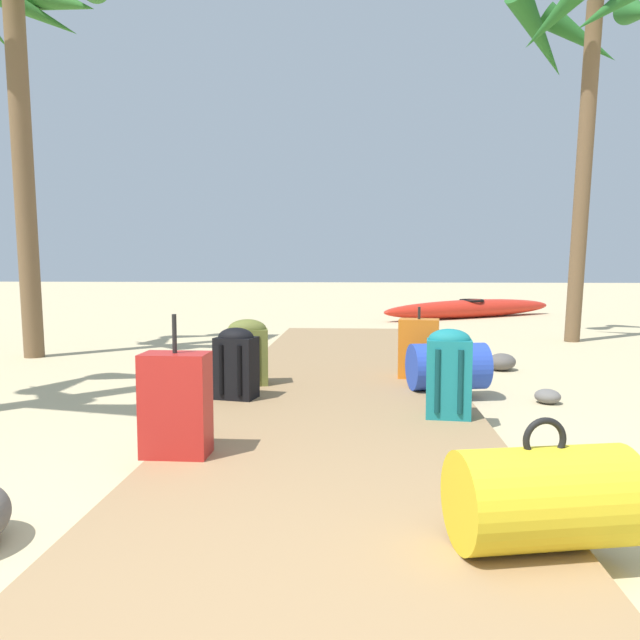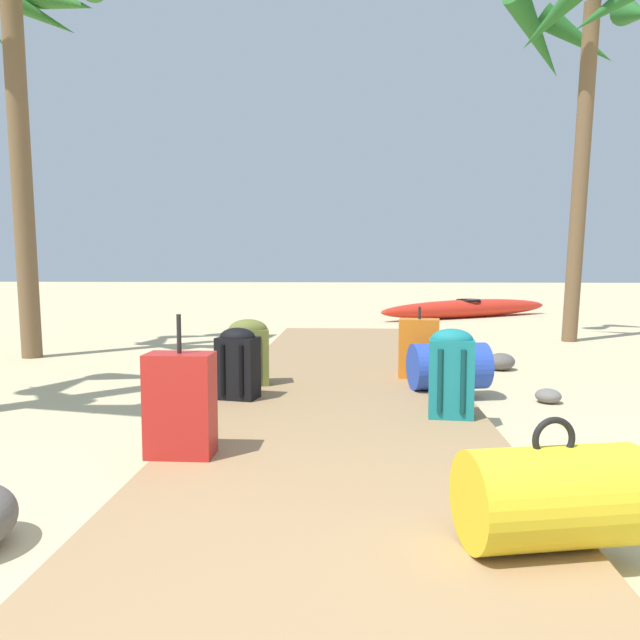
{
  "view_description": "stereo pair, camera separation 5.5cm",
  "coord_description": "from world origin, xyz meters",
  "px_view_note": "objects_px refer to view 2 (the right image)",
  "views": [
    {
      "loc": [
        0.15,
        -1.51,
        1.11
      ],
      "look_at": [
        -0.25,
        4.55,
        0.55
      ],
      "focal_mm": 35.53,
      "sensor_mm": 36.0,
      "label": 1
    },
    {
      "loc": [
        0.09,
        -1.51,
        1.11
      ],
      "look_at": [
        -0.25,
        4.55,
        0.55
      ],
      "focal_mm": 35.53,
      "sensor_mm": 36.0,
      "label": 2
    }
  ],
  "objects_px": {
    "suitcase_red": "(180,405)",
    "palm_tree_far_left": "(11,18)",
    "duffel_bag_yellow": "(552,497)",
    "kayak": "(468,308)",
    "duffel_bag_blue": "(449,366)",
    "backpack_olive": "(248,350)",
    "backpack_black": "(238,361)",
    "suitcase_orange": "(419,348)",
    "palm_tree_far_right": "(583,50)",
    "backpack_teal": "(451,371)"
  },
  "relations": [
    {
      "from": "backpack_black",
      "to": "suitcase_orange",
      "type": "bearing_deg",
      "value": 33.48
    },
    {
      "from": "palm_tree_far_left",
      "to": "suitcase_red",
      "type": "bearing_deg",
      "value": -52.84
    },
    {
      "from": "palm_tree_far_right",
      "to": "palm_tree_far_left",
      "type": "relative_size",
      "value": 1.04
    },
    {
      "from": "duffel_bag_yellow",
      "to": "suitcase_orange",
      "type": "height_order",
      "value": "suitcase_orange"
    },
    {
      "from": "duffel_bag_yellow",
      "to": "backpack_olive",
      "type": "height_order",
      "value": "backpack_olive"
    },
    {
      "from": "backpack_olive",
      "to": "backpack_teal",
      "type": "bearing_deg",
      "value": -34.45
    },
    {
      "from": "backpack_teal",
      "to": "duffel_bag_blue",
      "type": "bearing_deg",
      "value": 82.41
    },
    {
      "from": "duffel_bag_blue",
      "to": "duffel_bag_yellow",
      "type": "bearing_deg",
      "value": -91.01
    },
    {
      "from": "backpack_olive",
      "to": "kayak",
      "type": "distance_m",
      "value": 8.19
    },
    {
      "from": "palm_tree_far_right",
      "to": "palm_tree_far_left",
      "type": "height_order",
      "value": "palm_tree_far_right"
    },
    {
      "from": "duffel_bag_yellow",
      "to": "kayak",
      "type": "distance_m",
      "value": 10.64
    },
    {
      "from": "backpack_black",
      "to": "palm_tree_far_right",
      "type": "xyz_separation_m",
      "value": [
        3.85,
        4.11,
        3.52
      ]
    },
    {
      "from": "backpack_black",
      "to": "suitcase_orange",
      "type": "distance_m",
      "value": 1.74
    },
    {
      "from": "duffel_bag_yellow",
      "to": "palm_tree_far_left",
      "type": "xyz_separation_m",
      "value": [
        -4.53,
        4.81,
        3.53
      ]
    },
    {
      "from": "duffel_bag_yellow",
      "to": "kayak",
      "type": "xyz_separation_m",
      "value": [
        1.55,
        10.52,
        -0.08
      ]
    },
    {
      "from": "suitcase_orange",
      "to": "palm_tree_far_left",
      "type": "bearing_deg",
      "value": 161.83
    },
    {
      "from": "suitcase_red",
      "to": "backpack_teal",
      "type": "relative_size",
      "value": 1.28
    },
    {
      "from": "suitcase_red",
      "to": "backpack_olive",
      "type": "xyz_separation_m",
      "value": [
        0.03,
        1.97,
        0.01
      ]
    },
    {
      "from": "suitcase_red",
      "to": "duffel_bag_yellow",
      "type": "relative_size",
      "value": 1.08
    },
    {
      "from": "suitcase_red",
      "to": "duffel_bag_blue",
      "type": "relative_size",
      "value": 1.12
    },
    {
      "from": "palm_tree_far_right",
      "to": "kayak",
      "type": "distance_m",
      "value": 5.5
    },
    {
      "from": "backpack_black",
      "to": "backpack_olive",
      "type": "bearing_deg",
      "value": 91.35
    },
    {
      "from": "backpack_olive",
      "to": "backpack_black",
      "type": "distance_m",
      "value": 0.55
    },
    {
      "from": "backpack_black",
      "to": "duffel_bag_blue",
      "type": "xyz_separation_m",
      "value": [
        1.64,
        0.44,
        -0.09
      ]
    },
    {
      "from": "suitcase_red",
      "to": "kayak",
      "type": "bearing_deg",
      "value": 71.55
    },
    {
      "from": "palm_tree_far_right",
      "to": "kayak",
      "type": "height_order",
      "value": "palm_tree_far_right"
    },
    {
      "from": "backpack_olive",
      "to": "backpack_teal",
      "type": "xyz_separation_m",
      "value": [
        1.53,
        -1.05,
        0.02
      ]
    },
    {
      "from": "suitcase_red",
      "to": "backpack_teal",
      "type": "distance_m",
      "value": 1.81
    },
    {
      "from": "duffel_bag_yellow",
      "to": "kayak",
      "type": "height_order",
      "value": "duffel_bag_yellow"
    },
    {
      "from": "duffel_bag_yellow",
      "to": "kayak",
      "type": "bearing_deg",
      "value": 81.62
    },
    {
      "from": "suitcase_orange",
      "to": "kayak",
      "type": "height_order",
      "value": "suitcase_orange"
    },
    {
      "from": "suitcase_red",
      "to": "suitcase_orange",
      "type": "xyz_separation_m",
      "value": [
        1.49,
        2.38,
        -0.01
      ]
    },
    {
      "from": "backpack_teal",
      "to": "kayak",
      "type": "xyz_separation_m",
      "value": [
        1.63,
        8.61,
        -0.21
      ]
    },
    {
      "from": "duffel_bag_yellow",
      "to": "suitcase_orange",
      "type": "distance_m",
      "value": 3.37
    },
    {
      "from": "backpack_black",
      "to": "suitcase_orange",
      "type": "relative_size",
      "value": 0.85
    },
    {
      "from": "duffel_bag_blue",
      "to": "palm_tree_far_left",
      "type": "height_order",
      "value": "palm_tree_far_left"
    },
    {
      "from": "backpack_olive",
      "to": "backpack_teal",
      "type": "relative_size",
      "value": 0.93
    },
    {
      "from": "suitcase_orange",
      "to": "suitcase_red",
      "type": "bearing_deg",
      "value": -122.03
    },
    {
      "from": "suitcase_orange",
      "to": "palm_tree_far_right",
      "type": "bearing_deg",
      "value": 52.64
    },
    {
      "from": "suitcase_red",
      "to": "backpack_olive",
      "type": "height_order",
      "value": "suitcase_red"
    },
    {
      "from": "suitcase_orange",
      "to": "palm_tree_far_left",
      "type": "xyz_separation_m",
      "value": [
        -4.39,
        1.44,
        3.46
      ]
    },
    {
      "from": "duffel_bag_blue",
      "to": "backpack_black",
      "type": "bearing_deg",
      "value": -164.87
    },
    {
      "from": "duffel_bag_blue",
      "to": "palm_tree_far_right",
      "type": "bearing_deg",
      "value": 58.88
    },
    {
      "from": "backpack_olive",
      "to": "palm_tree_far_left",
      "type": "bearing_deg",
      "value": 147.67
    },
    {
      "from": "duffel_bag_yellow",
      "to": "palm_tree_far_left",
      "type": "height_order",
      "value": "palm_tree_far_left"
    },
    {
      "from": "backpack_olive",
      "to": "suitcase_orange",
      "type": "bearing_deg",
      "value": 15.67
    },
    {
      "from": "backpack_olive",
      "to": "palm_tree_far_left",
      "type": "xyz_separation_m",
      "value": [
        -2.92,
        1.85,
        3.43
      ]
    },
    {
      "from": "suitcase_red",
      "to": "palm_tree_far_right",
      "type": "relative_size",
      "value": 0.16
    },
    {
      "from": "suitcase_red",
      "to": "palm_tree_far_left",
      "type": "xyz_separation_m",
      "value": [
        -2.9,
        3.82,
        3.44
      ]
    },
    {
      "from": "duffel_bag_blue",
      "to": "kayak",
      "type": "relative_size",
      "value": 0.17
    }
  ]
}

